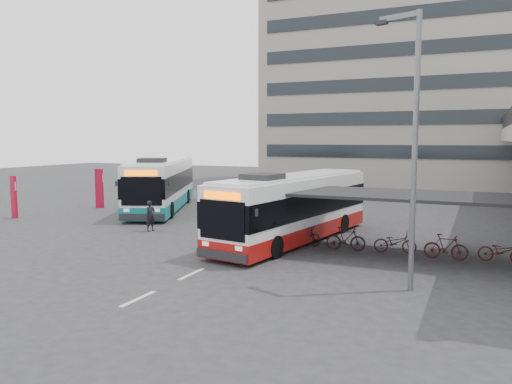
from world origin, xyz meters
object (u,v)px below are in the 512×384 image
at_px(bus_teal, 162,185).
at_px(pedestrian, 151,216).
at_px(bus_main, 294,208).
at_px(lamp_post, 412,134).

relative_size(bus_teal, pedestrian, 7.64).
height_order(bus_main, lamp_post, lamp_post).
xyz_separation_m(bus_main, bus_teal, (-11.67, 6.11, 0.13)).
bearing_deg(bus_teal, lamp_post, -58.46).
bearing_deg(bus_main, lamp_post, -35.49).
relative_size(bus_teal, lamp_post, 1.42).
distance_m(bus_teal, lamp_post, 21.45).
distance_m(bus_main, pedestrian, 7.62).
bearing_deg(pedestrian, bus_main, -67.47).
bearing_deg(bus_teal, bus_main, -51.95).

